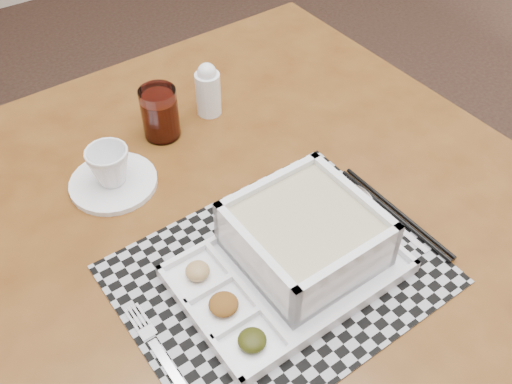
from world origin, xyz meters
The scene contains 11 objects.
floor centered at (0.00, 0.00, 0.00)m, with size 5.00×5.00×0.00m, color black.
dining_table centered at (-0.60, -0.15, 0.73)m, with size 1.13×1.13×0.81m.
placemat centered at (-0.59, -0.26, 0.82)m, with size 0.45×0.36×0.00m, color #9C9BA3.
serving_tray centered at (-0.55, -0.26, 0.85)m, with size 0.33×0.23×0.09m.
fork centered at (-0.79, -0.28, 0.82)m, with size 0.02×0.19×0.00m.
spoon centered at (-0.38, -0.22, 0.82)m, with size 0.04×0.18×0.01m.
chopsticks centered at (-0.36, -0.27, 0.82)m, with size 0.03×0.24×0.01m.
saucer centered at (-0.72, 0.05, 0.82)m, with size 0.15×0.15×0.01m, color white.
cup centered at (-0.72, 0.05, 0.86)m, with size 0.07×0.07×0.07m, color white.
juice_glass centered at (-0.59, 0.13, 0.86)m, with size 0.07×0.07×0.10m.
creamer_bottle centered at (-0.48, 0.14, 0.87)m, with size 0.05×0.05×0.11m.
Camera 1 is at (-0.89, -0.67, 1.51)m, focal length 40.00 mm.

